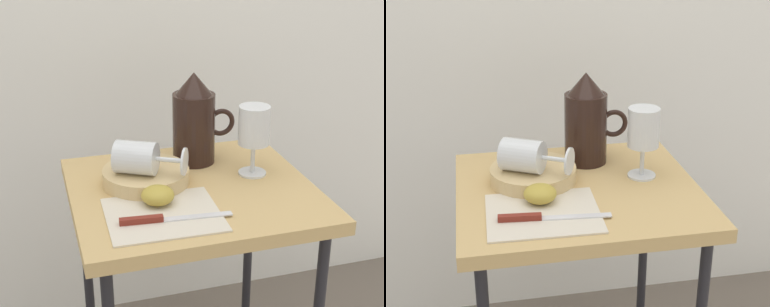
# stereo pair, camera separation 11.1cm
# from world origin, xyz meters

# --- Properties ---
(curtain_drape) EXTENTS (2.40, 0.03, 1.89)m
(curtain_drape) POSITION_xyz_m (0.00, 0.54, 0.95)
(curtain_drape) COLOR white
(curtain_drape) RESTS_ON ground_plane
(table) EXTENTS (0.53, 0.48, 0.66)m
(table) POSITION_xyz_m (0.00, 0.00, 0.59)
(table) COLOR tan
(table) RESTS_ON ground_plane
(linen_napkin) EXTENTS (0.23, 0.20, 0.00)m
(linen_napkin) POSITION_xyz_m (-0.09, -0.11, 0.66)
(linen_napkin) COLOR beige
(linen_napkin) RESTS_ON table
(basket_tray) EXTENTS (0.19, 0.19, 0.03)m
(basket_tray) POSITION_xyz_m (-0.09, 0.05, 0.68)
(basket_tray) COLOR tan
(basket_tray) RESTS_ON table
(pitcher) EXTENTS (0.15, 0.10, 0.22)m
(pitcher) POSITION_xyz_m (0.05, 0.14, 0.75)
(pitcher) COLOR black
(pitcher) RESTS_ON table
(wine_glass_upright) EXTENTS (0.07, 0.07, 0.16)m
(wine_glass_upright) POSITION_xyz_m (0.15, 0.03, 0.77)
(wine_glass_upright) COLOR silver
(wine_glass_upright) RESTS_ON table
(wine_glass_tipped_near) EXTENTS (0.17, 0.13, 0.07)m
(wine_glass_tipped_near) POSITION_xyz_m (-0.11, 0.03, 0.73)
(wine_glass_tipped_near) COLOR silver
(wine_glass_tipped_near) RESTS_ON basket_tray
(apple_half_left) EXTENTS (0.07, 0.07, 0.04)m
(apple_half_left) POSITION_xyz_m (-0.09, -0.06, 0.68)
(apple_half_left) COLOR #B29938
(apple_half_left) RESTS_ON linen_napkin
(knife) EXTENTS (0.22, 0.03, 0.01)m
(knife) POSITION_xyz_m (-0.11, -0.13, 0.67)
(knife) COLOR silver
(knife) RESTS_ON linen_napkin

